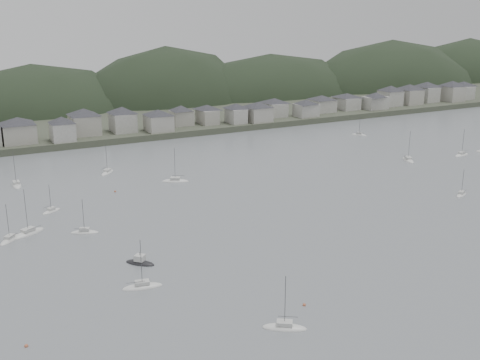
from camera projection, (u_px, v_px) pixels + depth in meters
ground at (404, 293)px, 123.06m from camera, size 900.00×900.00×0.00m
far_shore_land at (82, 103)px, 373.00m from camera, size 900.00×250.00×3.00m
forested_ridge at (101, 128)px, 357.01m from camera, size 851.55×103.94×102.57m
waterfront_town at (229, 111)px, 298.95m from camera, size 451.48×28.46×12.92m
moored_fleet at (244, 206)px, 178.21m from camera, size 231.83×163.05×13.72m
motor_launch_far at (140, 263)px, 137.52m from camera, size 7.10×7.33×3.80m
mooring_buoys at (178, 248)px, 146.46m from camera, size 110.09×131.67×0.70m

